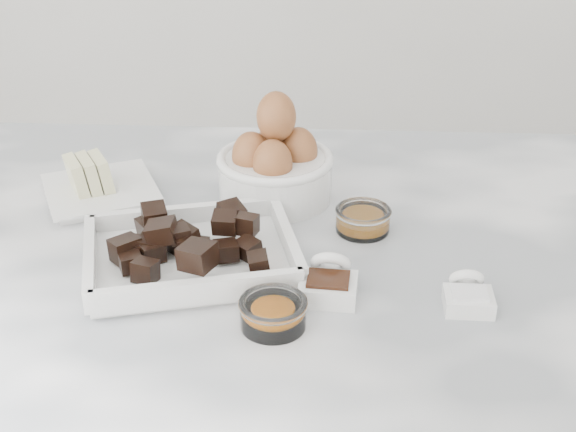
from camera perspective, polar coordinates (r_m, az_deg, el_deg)
The scene contains 9 objects.
marble_slab at distance 0.96m, azimuth -1.29°, elevation -3.96°, with size 1.20×0.80×0.04m, color white.
chocolate_dish at distance 0.93m, azimuth -6.94°, elevation -2.21°, with size 0.28×0.24×0.06m.
butter_plate at distance 1.11m, azimuth -13.33°, elevation 2.25°, with size 0.19×0.19×0.06m.
sugar_ramekin at distance 1.06m, azimuth -2.49°, elevation 2.24°, with size 0.09×0.09×0.05m.
egg_bowl at distance 1.07m, azimuth -0.92°, elevation 3.67°, with size 0.16×0.16×0.15m.
honey_bowl at distance 1.01m, azimuth 5.35°, elevation -0.23°, with size 0.07×0.07×0.03m.
zest_bowl at distance 0.83m, azimuth -1.07°, elevation -6.84°, with size 0.07×0.07×0.03m.
vanilla_spoon at distance 0.88m, azimuth 2.92°, elevation -4.71°, with size 0.07×0.08×0.05m.
salt_spoon at distance 0.88m, azimuth 12.68°, elevation -5.51°, with size 0.05×0.06×0.04m.
Camera 1 is at (0.07, -0.81, 1.44)m, focal length 50.00 mm.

